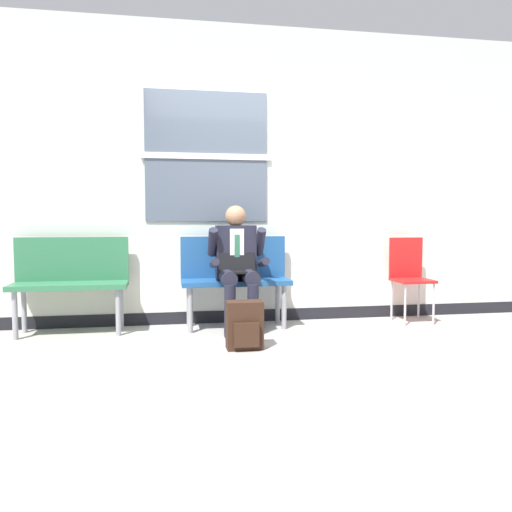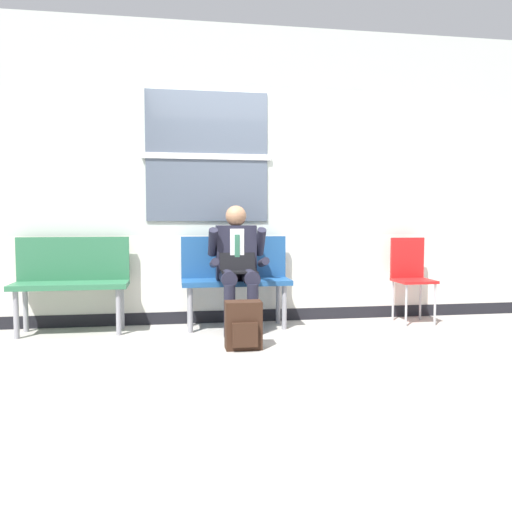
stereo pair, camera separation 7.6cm
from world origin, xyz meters
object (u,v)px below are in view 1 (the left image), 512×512
Objects in this scene: bench_empty at (71,277)px; folding_chair at (409,271)px; backpack at (245,326)px; bench_with_person at (235,274)px; person_seated at (237,264)px.

folding_chair is (3.52, -0.06, -0.00)m from bench_empty.
folding_chair reaches higher than backpack.
folding_chair is (1.90, -0.06, -0.00)m from bench_with_person.
bench_with_person reaches higher than backpack.
bench_empty is at bearing 172.92° from person_seated.
bench_with_person is 0.23m from person_seated.
bench_empty is at bearing 179.99° from bench_with_person.
bench_with_person is at bearing -0.01° from bench_empty.
bench_empty reaches higher than backpack.
bench_empty is 1.63m from person_seated.
folding_chair is at bearing 24.05° from backpack.
bench_with_person reaches higher than folding_chair.
backpack is at bearing -92.52° from bench_with_person.
bench_empty is 3.52m from folding_chair.
person_seated is 1.37× the size of folding_chair.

